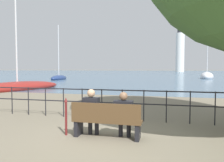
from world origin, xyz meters
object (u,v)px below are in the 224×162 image
Objects in this scene: park_bench at (107,121)px; harbor_lighthouse at (180,50)px; closed_umbrella at (66,114)px; sailboat_2 at (17,87)px; sailboat_0 at (207,77)px; seated_person_left at (92,110)px; seated_person_right at (124,113)px; sailboat_1 at (59,78)px.

park_bench is 139.31m from harbor_lighthouse.
park_bench is 1.76× the size of closed_umbrella.
closed_umbrella is at bearing -178.99° from park_bench.
sailboat_0 is at bearing 71.71° from sailboat_2.
seated_person_left is 0.84m from seated_person_right.
sailboat_0 is at bearing 77.71° from seated_person_right.
harbor_lighthouse is (10.66, 138.36, 13.18)m from closed_umbrella.
sailboat_1 is at bearing 120.52° from seated_person_right.
seated_person_right is 0.13× the size of sailboat_1.
harbor_lighthouse reaches higher than sailboat_1.
park_bench is 0.17× the size of sailboat_2.
sailboat_1 reaches higher than seated_person_right.
closed_umbrella is at bearing -176.36° from seated_person_right.
park_bench is 0.22× the size of sailboat_0.
sailboat_1 is (-24.70, -10.09, -0.08)m from sailboat_0.
seated_person_left is 0.12× the size of sailboat_2.
sailboat_2 is at bearing 135.43° from park_bench.
sailboat_2 is at bearing -77.15° from sailboat_1.
seated_person_left is at bearing -93.29° from sailboat_0.
closed_umbrella is (-1.52, -0.10, -0.09)m from seated_person_right.
seated_person_left is 0.04× the size of harbor_lighthouse.
sailboat_1 is (-16.43, 27.87, -0.36)m from seated_person_right.
harbor_lighthouse is at bearing 85.60° from closed_umbrella.
closed_umbrella is 39.30m from sailboat_0.
seated_person_right is at bearing -92.08° from sailboat_0.
closed_umbrella is 0.03× the size of harbor_lighthouse.
harbor_lighthouse is at bearing 86.05° from park_bench.
seated_person_left reaches higher than seated_person_right.
park_bench is at bearing -93.95° from harbor_lighthouse.
harbor_lighthouse is at bearing 72.73° from sailboat_1.
sailboat_0 is at bearing -90.49° from harbor_lighthouse.
closed_umbrella is 0.13× the size of sailboat_0.
harbor_lighthouse is at bearing 99.72° from sailboat_0.
park_bench is at bearing -92.66° from sailboat_0.
seated_person_left is 14.58m from sailboat_2.
seated_person_right is 0.11× the size of sailboat_2.
sailboat_0 is (8.27, 37.96, -0.27)m from seated_person_right.
sailboat_2 is 130.15m from harbor_lighthouse.
seated_person_right is at bearing -93.78° from harbor_lighthouse.
sailboat_2 is at bearing 134.49° from seated_person_left.
sailboat_0 reaches higher than park_bench.
seated_person_right is at bearing 3.64° from closed_umbrella.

